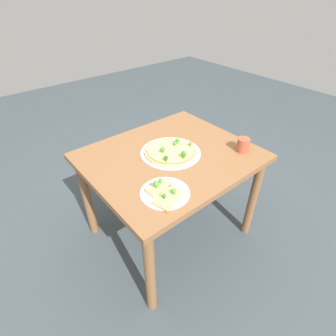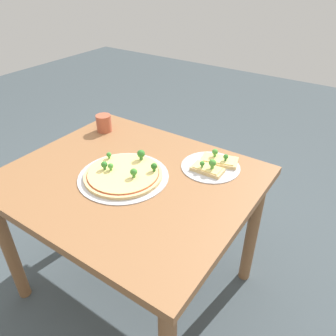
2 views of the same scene
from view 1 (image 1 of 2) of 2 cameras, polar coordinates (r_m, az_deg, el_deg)
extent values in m
plane|color=#3D474C|center=(2.13, 0.38, -13.39)|extent=(8.00, 8.00, 0.00)
cube|color=brown|center=(1.67, 0.48, 2.40)|extent=(1.04, 0.88, 0.04)
cylinder|color=brown|center=(1.52, -3.95, -21.85)|extent=(0.06, 0.06, 0.68)
cylinder|color=brown|center=(1.98, 17.98, -6.36)|extent=(0.06, 0.06, 0.68)
cylinder|color=brown|center=(1.98, -17.20, -6.37)|extent=(0.06, 0.06, 0.68)
cylinder|color=brown|center=(2.35, 3.04, 3.05)|extent=(0.06, 0.06, 0.68)
cylinder|color=#B7B7BC|center=(1.67, 0.55, 3.40)|extent=(0.39, 0.39, 0.00)
cylinder|color=#DBB775|center=(1.67, 0.55, 3.66)|extent=(0.33, 0.33, 0.01)
cylinder|color=#B73823|center=(1.66, 0.55, 3.90)|extent=(0.31, 0.31, 0.00)
cylinder|color=#EACC75|center=(1.66, 0.55, 3.98)|extent=(0.30, 0.30, 0.00)
sphere|color=#337A2D|center=(1.71, 2.03, 5.99)|extent=(0.03, 0.03, 0.03)
cylinder|color=#3F8136|center=(1.72, 2.01, 5.48)|extent=(0.01, 0.01, 0.01)
sphere|color=#3D8933|center=(1.69, 4.91, 5.32)|extent=(0.02, 0.02, 0.02)
cylinder|color=#488E3A|center=(1.70, 4.89, 4.90)|extent=(0.01, 0.01, 0.01)
sphere|color=#3D8933|center=(1.62, -1.17, 4.13)|extent=(0.03, 0.03, 0.03)
cylinder|color=#488E3A|center=(1.63, -1.16, 3.55)|extent=(0.01, 0.01, 0.01)
sphere|color=#479338|center=(1.69, 1.57, 5.49)|extent=(0.02, 0.02, 0.02)
cylinder|color=#51973E|center=(1.70, 1.56, 5.03)|extent=(0.01, 0.01, 0.01)
sphere|color=#337A2D|center=(1.57, 3.46, 3.12)|extent=(0.04, 0.04, 0.04)
cylinder|color=#3F8136|center=(1.58, 3.43, 2.43)|extent=(0.02, 0.02, 0.02)
sphere|color=#286B23|center=(1.54, -0.44, 2.27)|extent=(0.03, 0.03, 0.03)
cylinder|color=#37742D|center=(1.55, -0.43, 1.71)|extent=(0.01, 0.01, 0.01)
cylinder|color=#B7B7BC|center=(1.37, -0.68, -5.40)|extent=(0.26, 0.26, 0.00)
cube|color=#DBB775|center=(1.32, 0.21, -6.54)|extent=(0.18, 0.13, 0.02)
cube|color=#EACC75|center=(1.31, 0.21, -6.22)|extent=(0.15, 0.11, 0.00)
sphere|color=#479338|center=(1.31, 1.26, -4.98)|extent=(0.03, 0.03, 0.03)
cylinder|color=#51973E|center=(1.32, 1.25, -5.55)|extent=(0.01, 0.01, 0.01)
sphere|color=#337A2D|center=(1.29, -0.80, -6.05)|extent=(0.02, 0.02, 0.02)
cylinder|color=#3F8136|center=(1.30, -0.80, -6.52)|extent=(0.01, 0.01, 0.01)
cube|color=#DBB775|center=(1.38, -1.99, -4.30)|extent=(0.14, 0.08, 0.02)
cube|color=#EACC75|center=(1.37, -2.00, -3.98)|extent=(0.12, 0.07, 0.00)
sphere|color=#3D8933|center=(1.38, -1.67, -2.70)|extent=(0.02, 0.02, 0.02)
cylinder|color=#488E3A|center=(1.39, -1.66, -3.15)|extent=(0.01, 0.01, 0.01)
sphere|color=#479338|center=(1.34, -2.62, -3.42)|extent=(0.03, 0.03, 0.03)
cylinder|color=#51973E|center=(1.36, -2.60, -4.09)|extent=(0.01, 0.01, 0.01)
cylinder|color=#AD5138|center=(1.74, 16.03, 4.86)|extent=(0.08, 0.08, 0.09)
camera|label=2|loc=(1.92, -40.88, 25.20)|focal=35.00mm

